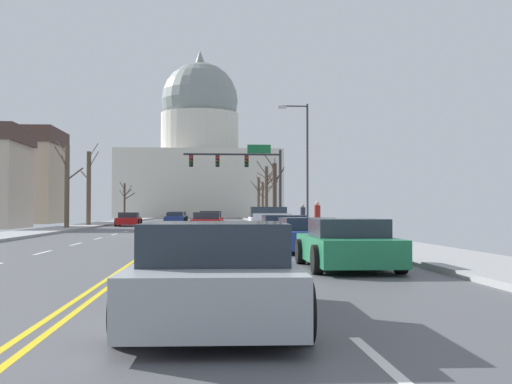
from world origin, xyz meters
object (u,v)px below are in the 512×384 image
sedan_near_05 (347,245)px  sedan_oncoming_02 (176,217)px  sedan_near_00 (210,221)px  sedan_near_06 (216,275)px  sedan_near_01 (207,223)px  pedestrian_00 (303,215)px  sedan_oncoming_03 (180,217)px  pickup_truck_near_02 (269,223)px  sedan_near_03 (283,230)px  sedan_oncoming_00 (129,220)px  sedan_oncoming_01 (175,218)px  pedestrian_01 (317,215)px  signal_gantry (245,167)px  sedan_near_04 (305,236)px  street_lamp_right (304,156)px

sedan_near_05 → sedan_oncoming_02: (-7.11, 59.11, 0.02)m
sedan_near_00 → sedan_near_06: 39.27m
sedan_near_01 → sedan_oncoming_02: size_ratio=0.97×
sedan_near_05 → pedestrian_00: pedestrian_00 is taller
sedan_near_01 → sedan_near_06: bearing=-89.5°
sedan_oncoming_03 → pickup_truck_near_02: bearing=-81.8°
sedan_near_01 → sedan_near_06: sedan_near_01 is taller
sedan_near_01 → sedan_near_03: size_ratio=0.95×
sedan_near_05 → sedan_near_03: bearing=91.0°
sedan_oncoming_00 → pedestrian_00: bearing=-45.2°
sedan_oncoming_01 → pedestrian_01: pedestrian_01 is taller
pickup_truck_near_02 → sedan_near_06: pickup_truck_near_02 is taller
sedan_near_00 → pedestrian_00: pedestrian_00 is taller
pedestrian_00 → pedestrian_01: pedestrian_01 is taller
signal_gantry → sedan_near_01: size_ratio=1.85×
pickup_truck_near_02 → sedan_oncoming_00: pickup_truck_near_02 is taller
sedan_near_01 → sedan_near_04: size_ratio=0.95×
signal_gantry → sedan_near_00: bearing=-123.5°
pedestrian_00 → pickup_truck_near_02: bearing=-109.4°
street_lamp_right → sedan_oncoming_00: 20.81m
pickup_truck_near_02 → pedestrian_01: size_ratio=3.03×
sedan_near_00 → sedan_near_03: sedan_near_00 is taller
signal_gantry → sedan_near_00: (-2.77, -4.20, -4.23)m
sedan_near_00 → signal_gantry: bearing=56.5°
sedan_near_05 → sedan_oncoming_00: (-10.30, 41.47, 0.01)m
signal_gantry → pedestrian_01: 16.73m
sedan_near_05 → sedan_oncoming_00: sedan_oncoming_00 is taller
sedan_oncoming_02 → signal_gantry: bearing=-73.6°
sedan_near_03 → sedan_near_05: bearing=-89.0°
signal_gantry → pickup_truck_near_02: (0.33, -17.34, -4.13)m
signal_gantry → sedan_near_00: size_ratio=1.76×
street_lamp_right → sedan_near_01: size_ratio=1.89×
sedan_oncoming_02 → pedestrian_00: bearing=-71.9°
sedan_near_06 → street_lamp_right: bearing=79.7°
sedan_near_06 → pedestrian_01: size_ratio=2.63×
sedan_near_05 → sedan_oncoming_00: 42.73m
sedan_near_05 → sedan_near_06: size_ratio=0.95×
street_lamp_right → sedan_near_05: bearing=-96.1°
sedan_near_05 → pedestrian_01: (2.75, 20.45, 0.56)m
sedan_oncoming_02 → sedan_oncoming_03: 8.57m
signal_gantry → sedan_oncoming_03: signal_gantry is taller
sedan_oncoming_03 → sedan_near_03: bearing=-82.9°
sedan_near_00 → sedan_near_05: 32.41m
sedan_oncoming_00 → pedestrian_01: bearing=-58.2°
street_lamp_right → sedan_near_03: (-2.99, -14.22, -4.33)m
pickup_truck_near_02 → sedan_near_00: bearing=103.3°
pickup_truck_near_02 → sedan_near_01: bearing=114.5°
street_lamp_right → sedan_oncoming_02: (-9.90, 33.23, -4.31)m
sedan_oncoming_00 → sedan_oncoming_02: size_ratio=1.03×
sedan_near_04 → signal_gantry: bearing=90.6°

